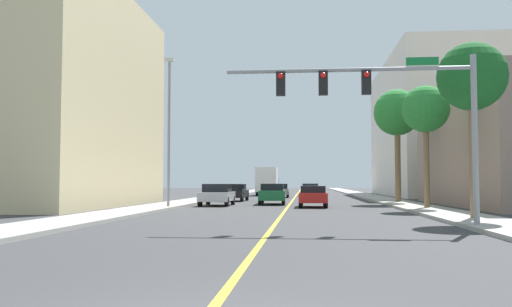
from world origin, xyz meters
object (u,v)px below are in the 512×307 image
object	(u,v)px
car_black	(235,192)
delivery_truck	(267,181)
car_red	(313,196)
palm_near	(472,79)
car_silver	(217,194)
street_lamp	(169,124)
car_green	(272,194)
car_white	(310,190)
car_gray	(279,190)
traffic_signal_mast	(386,99)
palm_mid	(426,111)
palm_far	(397,114)

from	to	relation	value
car_black	delivery_truck	bearing A→B (deg)	-92.13
car_red	palm_near	bearing A→B (deg)	-61.22
car_silver	delivery_truck	bearing A→B (deg)	-92.71
street_lamp	car_green	distance (m)	9.84
car_white	car_gray	size ratio (longest dim) A/B	1.09
traffic_signal_mast	car_silver	world-z (taller)	traffic_signal_mast
car_silver	car_white	xyz separation A→B (m)	(6.32, 21.62, 0.00)
car_black	car_silver	distance (m)	8.59
street_lamp	car_silver	distance (m)	6.43
traffic_signal_mast	car_gray	distance (m)	36.09
street_lamp	car_black	size ratio (longest dim) A/B	2.18
palm_near	car_gray	distance (m)	33.78
palm_mid	car_green	distance (m)	12.39
delivery_truck	car_green	bearing A→B (deg)	-85.79
car_black	car_silver	world-z (taller)	car_silver
palm_near	car_white	xyz separation A→B (m)	(-6.28, 34.76, -4.98)
traffic_signal_mast	palm_far	world-z (taller)	palm_far
car_silver	car_green	bearing A→B (deg)	-144.93
car_silver	palm_mid	bearing A→B (deg)	161.76
traffic_signal_mast	car_gray	size ratio (longest dim) A/B	2.17
traffic_signal_mast	car_black	distance (m)	26.85
car_silver	traffic_signal_mast	bearing A→B (deg)	117.70
palm_mid	delivery_truck	bearing A→B (deg)	109.60
palm_mid	car_black	size ratio (longest dim) A/B	1.71
palm_far	car_gray	distance (m)	18.04
traffic_signal_mast	palm_mid	world-z (taller)	palm_mid
car_green	car_red	bearing A→B (deg)	-56.69
car_white	palm_near	bearing A→B (deg)	-82.24
car_gray	palm_near	bearing A→B (deg)	-74.57
palm_near	car_green	world-z (taller)	palm_near
palm_far	car_gray	bearing A→B (deg)	123.69
street_lamp	car_green	world-z (taller)	street_lamp
street_lamp	car_red	world-z (taller)	street_lamp
palm_mid	car_white	distance (m)	27.06
street_lamp	palm_far	world-z (taller)	street_lamp
car_black	car_white	bearing A→B (deg)	-114.02
car_gray	car_red	size ratio (longest dim) A/B	1.04
car_green	palm_mid	bearing A→B (deg)	-37.91
car_silver	car_gray	xyz separation A→B (m)	(3.21, 18.92, -0.01)
palm_mid	delivery_truck	xyz separation A→B (m)	(-11.42, 32.08, -3.93)
car_black	car_white	xyz separation A→B (m)	(6.25, 13.04, 0.01)
palm_mid	car_green	world-z (taller)	palm_mid
palm_far	car_white	world-z (taller)	palm_far
car_gray	delivery_truck	size ratio (longest dim) A/B	0.50
palm_far	car_silver	bearing A→B (deg)	-159.54
car_white	delivery_truck	size ratio (longest dim) A/B	0.55
car_silver	car_red	world-z (taller)	car_silver
palm_mid	car_silver	world-z (taller)	palm_mid
car_green	delivery_truck	world-z (taller)	delivery_truck
car_white	car_silver	bearing A→B (deg)	-108.79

